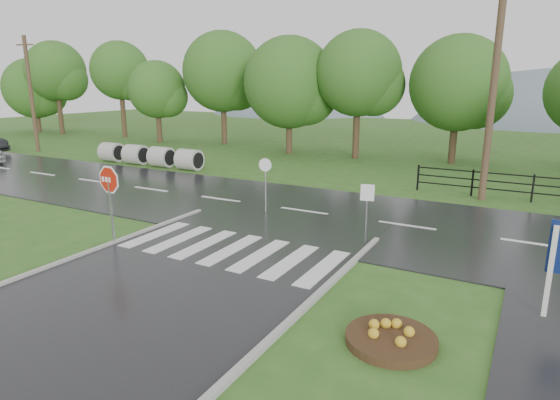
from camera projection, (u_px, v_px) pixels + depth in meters
The scene contains 14 objects.
ground at pixel (95, 325), 9.76m from camera, with size 120.00×120.00×0.00m, color #305C1E.
main_road at pixel (304, 212), 18.26m from camera, with size 90.00×8.00×0.04m, color black.
walkway at pixel (560, 339), 9.20m from camera, with size 2.20×11.00×0.04m, color #27272A.
crosswalk at pixel (231, 249), 14.00m from camera, with size 6.50×2.80×0.02m.
fence_west at pixel (533, 185), 19.58m from camera, with size 9.58×0.08×1.20m.
hills at pixel (491, 229), 67.21m from camera, with size 102.00×48.00×48.00m.
treeline at pixel (414, 162), 29.70m from camera, with size 83.20×5.20×10.00m.
culvert_pipes at pixel (149, 156), 28.39m from camera, with size 7.60×1.20×1.20m.
stop_sign at pixel (109, 187), 14.18m from camera, with size 1.18×0.10×2.65m.
flower_bed at pixel (391, 337), 9.02m from camera, with size 1.76×1.76×0.35m.
reg_sign_small at pixel (367, 201), 14.36m from camera, with size 0.42×0.10×1.90m.
reg_sign_round at pixel (265, 179), 17.71m from camera, with size 0.50×0.10×2.15m.
utility_pole_west at pixel (31, 94), 33.26m from camera, with size 1.43×0.33×8.10m.
utility_pole_east at pixel (493, 92), 19.11m from camera, with size 1.59×0.30×8.93m.
Camera 1 is at (7.63, -5.89, 4.91)m, focal length 30.00 mm.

